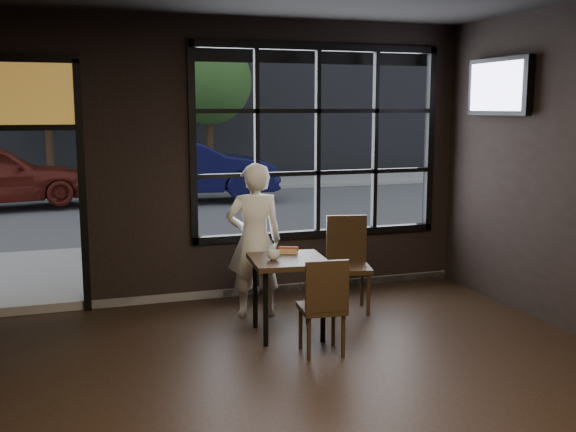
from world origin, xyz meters
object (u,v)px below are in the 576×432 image
object	(u,v)px
navy_car	(185,168)
cafe_table	(288,296)
man	(254,240)
chair_near	(322,305)

from	to	relation	value
navy_car	cafe_table	bearing A→B (deg)	-178.60
navy_car	man	bearing A→B (deg)	-179.81
cafe_table	chair_near	distance (m)	0.59
cafe_table	man	bearing A→B (deg)	107.12
man	navy_car	size ratio (longest dim) A/B	0.38
cafe_table	man	distance (m)	0.84
chair_near	man	world-z (taller)	man
cafe_table	man	world-z (taller)	man
chair_near	man	size ratio (longest dim) A/B	0.55
chair_near	man	xyz separation A→B (m)	(-0.27, 1.27, 0.37)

